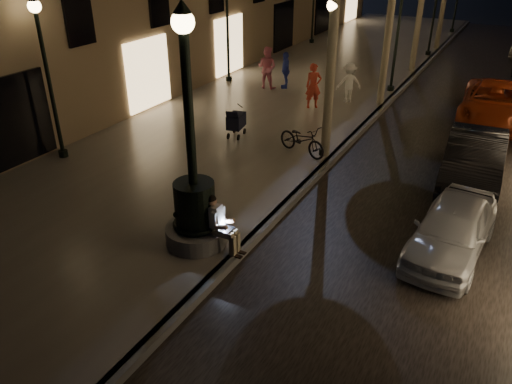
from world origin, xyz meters
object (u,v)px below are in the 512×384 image
Objects in this scene: pedestrian_white at (349,83)px; lamp_curb_b at (400,18)px; pedestrian_red at (314,86)px; bicycle at (302,140)px; seated_man_laptop at (219,222)px; car_front at (452,229)px; car_third at (495,103)px; pedestrian_blue at (286,70)px; fountain_lamppost at (195,203)px; pedestrian_pink at (267,67)px; car_second at (474,159)px; stroller at (236,121)px; lamp_left_b at (227,13)px; lamp_left_a at (45,59)px; lamp_curb_a at (330,58)px.

lamp_curb_b is at bearing -147.67° from pedestrian_white.
pedestrian_red is 4.70m from bicycle.
car_front is at bearing 29.88° from seated_man_laptop.
pedestrian_blue reaches higher than car_third.
fountain_lamppost is 12.54m from pedestrian_pink.
stroller is at bearing -178.68° from car_second.
seated_man_laptop reaches higher than bicycle.
seated_man_laptop is at bearing -145.57° from car_front.
stroller is at bearing 117.27° from seated_man_laptop.
lamp_left_b is at bearing 145.14° from car_front.
car_front is at bearing 2.82° from lamp_left_a.
stroller is at bearing -111.82° from lamp_curb_b.
car_third reaches higher than car_front.
car_third is 6.81m from pedestrian_red.
lamp_left_a is 7.90m from bicycle.
stroller is 0.61× the size of pedestrian_pink.
lamp_curb_b reaches higher than pedestrian_pink.
pedestrian_pink is at bearing 130.76° from lamp_curb_a.
pedestrian_white is at bearing -4.20° from lamp_left_b.
pedestrian_red reaches higher than pedestrian_white.
stroller is at bearing 102.27° from bicycle.
lamp_curb_b and lamp_left_a have the same top height.
car_front is (11.48, 0.57, -2.61)m from lamp_left_a.
car_second is at bearing 28.45° from pedestrian_blue.
lamp_curb_b is 13.94m from lamp_left_a.
fountain_lamppost is at bearing -114.49° from car_third.
car_front is 2.32× the size of pedestrian_white.
fountain_lamppost is 3.28× the size of pedestrian_blue.
pedestrian_pink is 0.83m from pedestrian_blue.
car_third is at bearing -19.37° from pedestrian_red.
seated_man_laptop is 5.16m from car_front.
seated_man_laptop is at bearing -112.03° from car_third.
pedestrian_pink is at bearing -178.58° from car_third.
pedestrian_pink reaches higher than pedestrian_blue.
lamp_curb_a is 4.33× the size of stroller.
seated_man_laptop is 7.91m from car_second.
bicycle is at bearing 152.20° from car_front.
lamp_left_a is 11.49m from pedestrian_white.
lamp_left_a reaches higher than pedestrian_blue.
stroller is at bearing -142.03° from car_third.
lamp_curb_b is (0.00, 8.00, 0.00)m from lamp_curb_a.
pedestrian_red is at bearing -119.09° from lamp_curb_b.
car_second reaches higher than stroller.
fountain_lamppost is at bearing -148.64° from car_front.
seated_man_laptop is 1.18× the size of stroller.
lamp_curb_b is 8.94m from stroller.
fountain_lamppost is at bearing -12.06° from pedestrian_blue.
car_front is 0.72× the size of car_third.
pedestrian_red is (-6.42, 3.61, 0.35)m from car_second.
seated_man_laptop is at bearing -59.70° from lamp_left_b.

